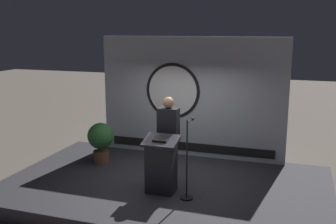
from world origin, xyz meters
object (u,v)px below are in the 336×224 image
at_px(microphone_stand, 187,171).
at_px(potted_plant, 101,139).
at_px(podium, 161,165).
at_px(speaker_person, 168,139).

height_order(microphone_stand, potted_plant, microphone_stand).
bearing_deg(podium, potted_plant, 149.68).
distance_m(podium, microphone_stand, 0.55).
xyz_separation_m(speaker_person, microphone_stand, (0.56, -0.58, -0.38)).
bearing_deg(podium, speaker_person, 92.30).
xyz_separation_m(podium, potted_plant, (-1.83, 1.07, 0.05)).
distance_m(speaker_person, potted_plant, 1.93).
height_order(podium, potted_plant, podium).
xyz_separation_m(speaker_person, potted_plant, (-1.81, 0.59, -0.32)).
height_order(podium, speaker_person, speaker_person).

